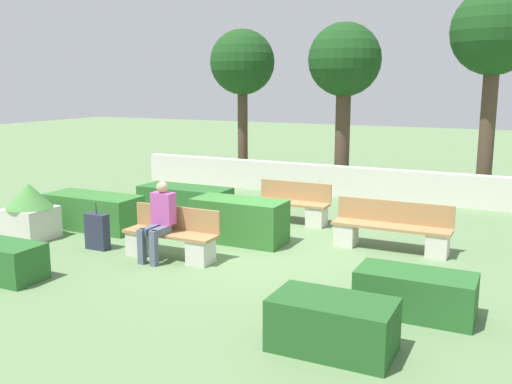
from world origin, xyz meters
The scene contains 16 objects.
ground_plane centered at (0.00, 0.00, 0.00)m, with size 60.00×60.00×0.00m, color #607F51.
perimeter_wall centered at (0.00, 5.18, 0.40)m, with size 12.16×0.30×0.79m.
bench_front centered at (-1.05, -1.29, 0.33)m, with size 1.68×0.48×0.86m.
bench_left_side centered at (-0.15, 1.91, 0.32)m, with size 1.62×0.49×0.86m.
bench_right_side centered at (2.21, 0.82, 0.34)m, with size 2.09×0.48×0.86m.
person_seated_man centered at (-1.18, -1.43, 0.73)m, with size 0.38×0.64×1.32m.
hedge_block_near_left centered at (-3.63, -0.31, 0.35)m, with size 2.01×0.82×0.70m.
hedge_block_near_right centered at (-0.48, 0.13, 0.40)m, with size 1.75×0.77×0.81m.
hedge_block_mid_left centered at (2.51, -3.35, 0.30)m, with size 1.36×0.77×0.60m.
hedge_block_mid_right centered at (3.15, -1.93, 0.28)m, with size 1.48×0.70×0.57m.
hedge_block_far_left centered at (-2.79, 1.82, 0.29)m, with size 2.16×0.83×0.58m.
planter_corner_left centered at (-4.17, -1.44, 0.57)m, with size 0.88×0.88×1.08m.
suitcase centered at (-2.54, -1.43, 0.33)m, with size 0.43×0.19×0.85m.
tree_leftmost centered at (-3.42, 5.98, 3.46)m, with size 1.88×1.88×4.47m.
tree_center_left centered at (-0.40, 6.15, 3.43)m, with size 1.98×1.98×4.55m.
tree_center_right centered at (3.31, 6.19, 4.04)m, with size 2.10×2.10×5.21m.
Camera 1 is at (4.34, -9.08, 2.96)m, focal length 40.00 mm.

